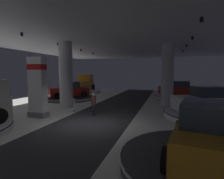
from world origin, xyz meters
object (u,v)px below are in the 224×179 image
object	(u,v)px
display_car_far_left	(69,90)
display_car_mid_right	(207,101)
display_platform_deep_right	(177,96)
column_right	(167,75)
display_platform_far_left	(69,98)
display_platform_deep_left	(81,92)
visitor_walking_near	(94,103)
display_car_deep_right	(178,89)
display_platform_mid_right	(206,115)
column_left	(66,75)
display_car_near_right	(210,133)
display_platform_near_right	(208,163)
brand_sign_pylon	(37,86)
pickup_truck_deep_left	(82,84)

from	to	relation	value
display_car_far_left	display_car_mid_right	bearing A→B (deg)	-20.63
display_car_far_left	display_platform_deep_right	world-z (taller)	display_car_far_left
column_right	display_platform_far_left	world-z (taller)	column_right
display_platform_deep_left	visitor_walking_near	xyz separation A→B (m)	(7.08, -12.55, 0.71)
display_car_deep_right	display_car_far_left	bearing A→B (deg)	-157.19
display_platform_mid_right	display_car_mid_right	distance (m)	0.92
column_left	display_car_near_right	distance (m)	12.38
column_right	display_car_far_left	distance (m)	10.65
column_right	display_car_deep_right	bearing A→B (deg)	77.30
display_platform_near_right	display_car_far_left	bearing A→B (deg)	134.11
display_platform_mid_right	display_car_near_right	bearing A→B (deg)	-100.13
display_platform_deep_left	brand_sign_pylon	bearing A→B (deg)	-75.16
display_car_near_right	column_left	bearing A→B (deg)	140.39
display_car_mid_right	display_platform_deep_right	distance (m)	9.96
display_platform_far_left	display_platform_deep_left	distance (m)	6.15
column_right	display_car_mid_right	xyz separation A→B (m)	(2.53, -4.30, -1.64)
display_car_deep_right	visitor_walking_near	size ratio (longest dim) A/B	2.87
column_left	display_car_near_right	bearing A→B (deg)	-39.61
column_right	brand_sign_pylon	bearing A→B (deg)	-138.04
display_car_mid_right	display_platform_near_right	xyz separation A→B (m)	(-1.31, -7.18, -0.91)
display_platform_mid_right	display_platform_far_left	size ratio (longest dim) A/B	0.93
display_car_far_left	display_platform_deep_left	bearing A→B (deg)	103.06
display_car_mid_right	display_platform_deep_left	world-z (taller)	display_car_mid_right
column_left	display_platform_near_right	xyz separation A→B (m)	(9.46, -7.80, -2.54)
brand_sign_pylon	display_platform_near_right	world-z (taller)	brand_sign_pylon
display_platform_deep_right	brand_sign_pylon	bearing A→B (deg)	-126.12
display_platform_mid_right	display_car_mid_right	size ratio (longest dim) A/B	1.20
display_platform_mid_right	display_platform_far_left	bearing A→B (deg)	159.40
display_platform_deep_left	display_car_near_right	bearing A→B (deg)	-54.10
display_platform_near_right	visitor_walking_near	bearing A→B (deg)	137.55
display_car_near_right	visitor_walking_near	world-z (taller)	display_car_near_right
column_right	display_car_deep_right	distance (m)	5.93
column_right	display_platform_deep_left	world-z (taller)	column_right
brand_sign_pylon	display_car_deep_right	world-z (taller)	brand_sign_pylon
pickup_truck_deep_left	column_right	bearing A→B (deg)	-30.08
column_right	display_platform_far_left	distance (m)	10.85
display_car_far_left	pickup_truck_deep_left	distance (m)	6.45
display_platform_far_left	display_platform_near_right	bearing A→B (deg)	-45.79
column_right	brand_sign_pylon	world-z (taller)	column_right
display_car_mid_right	visitor_walking_near	xyz separation A→B (m)	(-7.32, -1.68, -0.21)
display_platform_far_left	brand_sign_pylon	bearing A→B (deg)	-73.65
display_car_mid_right	display_platform_far_left	xyz separation A→B (m)	(-13.04, 4.88, -0.98)
column_right	display_car_mid_right	world-z (taller)	column_right
display_platform_mid_right	display_car_near_right	world-z (taller)	display_car_near_right
display_platform_far_left	display_car_deep_right	distance (m)	12.80
column_left	display_car_deep_right	bearing A→B (deg)	44.17
display_platform_far_left	display_platform_deep_right	world-z (taller)	display_platform_deep_right
display_platform_far_left	pickup_truck_deep_left	size ratio (longest dim) A/B	1.08
display_car_mid_right	pickup_truck_deep_left	distance (m)	18.26
display_car_far_left	visitor_walking_near	size ratio (longest dim) A/B	2.67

